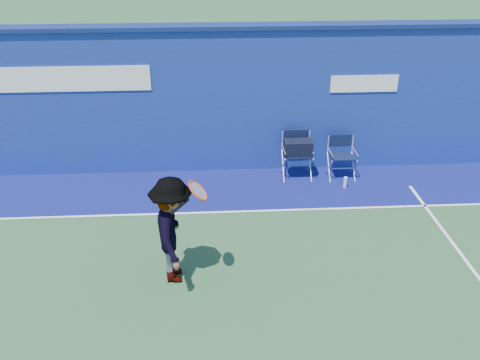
{
  "coord_description": "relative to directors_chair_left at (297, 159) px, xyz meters",
  "views": [
    {
      "loc": [
        0.45,
        -4.99,
        4.99
      ],
      "look_at": [
        0.9,
        2.6,
        1.0
      ],
      "focal_mm": 38.0,
      "sensor_mm": 36.0,
      "label": 1
    }
  ],
  "objects": [
    {
      "name": "ground",
      "position": [
        -2.22,
        -4.6,
        -0.42
      ],
      "size": [
        80.0,
        80.0,
        0.0
      ],
      "primitive_type": "plane",
      "color": "#2B512E",
      "rests_on": "ground"
    },
    {
      "name": "stadium_wall",
      "position": [
        -2.22,
        0.6,
        1.13
      ],
      "size": [
        24.0,
        0.5,
        3.08
      ],
      "color": "navy",
      "rests_on": "ground"
    },
    {
      "name": "out_of_bounds_strip",
      "position": [
        -2.22,
        -0.5,
        -0.41
      ],
      "size": [
        24.0,
        1.8,
        0.01
      ],
      "primitive_type": "cube",
      "color": "#0E145A",
      "rests_on": "ground"
    },
    {
      "name": "court_lines",
      "position": [
        -2.22,
        -4.0,
        -0.41
      ],
      "size": [
        24.0,
        12.0,
        0.01
      ],
      "color": "white",
      "rests_on": "out_of_bounds_strip"
    },
    {
      "name": "directors_chair_left",
      "position": [
        0.0,
        0.0,
        0.0
      ],
      "size": [
        0.58,
        0.54,
        0.98
      ],
      "color": "silver",
      "rests_on": "ground"
    },
    {
      "name": "directors_chair_right",
      "position": [
        0.94,
        -0.07,
        -0.14
      ],
      "size": [
        0.53,
        0.47,
        0.88
      ],
      "color": "silver",
      "rests_on": "ground"
    },
    {
      "name": "water_bottle",
      "position": [
        0.92,
        -0.56,
        -0.3
      ],
      "size": [
        0.07,
        0.07,
        0.24
      ],
      "primitive_type": "cylinder",
      "color": "silver",
      "rests_on": "ground"
    },
    {
      "name": "tennis_player",
      "position": [
        -2.39,
        -3.27,
        0.44
      ],
      "size": [
        0.9,
        1.14,
        1.73
      ],
      "color": "#EA4738",
      "rests_on": "ground"
    }
  ]
}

